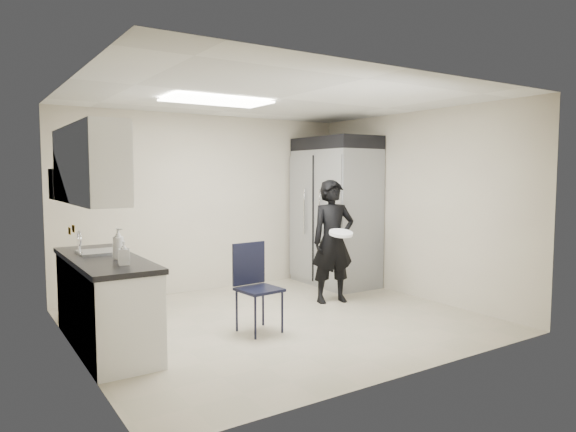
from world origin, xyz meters
TOP-DOWN VIEW (x-y plane):
  - floor at (0.00, 0.00)m, footprint 4.50×4.50m
  - ceiling at (0.00, 0.00)m, footprint 4.50×4.50m
  - back_wall at (0.00, 2.00)m, footprint 4.50×0.00m
  - left_wall at (-2.25, 0.00)m, footprint 0.00×4.00m
  - right_wall at (2.25, 0.00)m, footprint 0.00×4.00m
  - ceiling_panel at (-0.60, 0.40)m, footprint 1.20×0.60m
  - lower_counter at (-1.95, 0.20)m, footprint 0.60×1.90m
  - countertop at (-1.95, 0.20)m, footprint 0.64×1.95m
  - sink at (-1.93, 0.45)m, footprint 0.42×0.40m
  - faucet at (-2.13, 0.45)m, footprint 0.02×0.02m
  - upper_cabinets at (-2.08, 0.20)m, footprint 0.35×1.80m
  - towel_dispenser at (-2.14, 1.35)m, footprint 0.22×0.30m
  - notice_sticker_left at (-2.24, 0.10)m, footprint 0.00×0.12m
  - notice_sticker_right at (-2.24, 0.30)m, footprint 0.00×0.12m
  - commercial_fridge at (1.83, 1.27)m, footprint 0.80×1.35m
  - fridge_compressor at (1.83, 1.27)m, footprint 0.80×1.35m
  - folding_chair at (-0.42, -0.25)m, footprint 0.46×0.46m
  - man_tuxedo at (1.08, 0.37)m, footprint 0.68×0.53m
  - bucket_lid at (1.02, 0.13)m, footprint 0.37×0.37m
  - soap_bottle_a at (-1.86, -0.00)m, footprint 0.16×0.16m
  - soap_bottle_b at (-1.90, -0.36)m, footprint 0.12×0.12m

SIDE VIEW (x-z plane):
  - floor at x=0.00m, z-range 0.00..0.00m
  - lower_counter at x=-1.95m, z-range 0.00..0.86m
  - folding_chair at x=-0.42m, z-range 0.00..0.95m
  - man_tuxedo at x=1.08m, z-range 0.00..1.66m
  - sink at x=-1.93m, z-range 0.80..0.94m
  - countertop at x=-1.95m, z-range 0.86..0.91m
  - bucket_lid at x=1.02m, z-range 0.95..0.99m
  - soap_bottle_b at x=-1.90m, z-range 0.91..1.13m
  - faucet at x=-2.13m, z-range 0.90..1.14m
  - commercial_fridge at x=1.83m, z-range 0.00..2.10m
  - soap_bottle_a at x=-1.86m, z-range 0.91..1.21m
  - notice_sticker_right at x=-2.24m, z-range 1.15..1.21m
  - notice_sticker_left at x=-2.24m, z-range 1.19..1.25m
  - back_wall at x=0.00m, z-range -0.95..3.55m
  - left_wall at x=-2.25m, z-range -0.70..3.30m
  - right_wall at x=2.25m, z-range -0.70..3.30m
  - towel_dispenser at x=-2.14m, z-range 1.45..1.80m
  - upper_cabinets at x=-2.08m, z-range 1.45..2.20m
  - fridge_compressor at x=1.83m, z-range 2.10..2.30m
  - ceiling_panel at x=-0.60m, z-range 2.56..2.58m
  - ceiling at x=0.00m, z-range 2.60..2.60m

